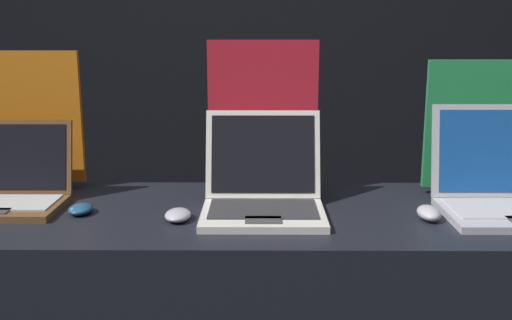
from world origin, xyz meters
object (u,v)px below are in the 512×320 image
(laptop_middle, at_px, (261,190))
(promo_stand_middle, at_px, (261,121))
(mouse_middle, at_px, (176,215))
(mouse_back, at_px, (427,213))
(laptop_back, at_px, (507,188))
(mouse_front, at_px, (79,209))
(promo_stand_front, at_px, (30,124))
(laptop_front, at_px, (8,187))
(promo_stand_back, at_px, (486,131))

(laptop_middle, xyz_separation_m, promo_stand_middle, (0.00, 0.21, 0.17))
(mouse_middle, bearing_deg, mouse_back, 1.01)
(laptop_back, bearing_deg, laptop_middle, -179.65)
(mouse_front, relative_size, promo_stand_middle, 0.19)
(mouse_middle, bearing_deg, mouse_front, 168.67)
(mouse_front, distance_m, laptop_middle, 0.52)
(laptop_middle, distance_m, mouse_middle, 0.25)
(laptop_back, bearing_deg, mouse_middle, -174.59)
(mouse_front, relative_size, promo_stand_front, 0.20)
(laptop_front, height_order, promo_stand_middle, promo_stand_middle)
(laptop_middle, relative_size, laptop_back, 0.90)
(laptop_middle, xyz_separation_m, mouse_back, (0.46, -0.07, -0.05))
(laptop_front, relative_size, laptop_middle, 0.93)
(laptop_middle, bearing_deg, promo_stand_middle, 90.00)
(promo_stand_front, xyz_separation_m, mouse_middle, (0.52, -0.34, -0.20))
(mouse_front, bearing_deg, laptop_back, 1.49)
(laptop_middle, bearing_deg, mouse_middle, -160.16)
(mouse_front, height_order, laptop_back, laptop_back)
(laptop_middle, relative_size, promo_stand_back, 0.84)
(promo_stand_back, bearing_deg, promo_stand_middle, 179.31)
(promo_stand_front, bearing_deg, mouse_back, -15.29)
(mouse_middle, xyz_separation_m, promo_stand_back, (0.94, 0.28, 0.19))
(promo_stand_front, xyz_separation_m, laptop_middle, (0.75, -0.26, -0.15))
(laptop_front, xyz_separation_m, promo_stand_middle, (0.75, 0.16, 0.17))
(laptop_front, xyz_separation_m, promo_stand_back, (1.46, 0.15, 0.14))
(mouse_front, bearing_deg, laptop_front, 161.94)
(mouse_middle, distance_m, promo_stand_middle, 0.43)
(promo_stand_back, bearing_deg, laptop_front, -174.16)
(mouse_front, xyz_separation_m, mouse_middle, (0.29, -0.06, 0.00))
(laptop_front, bearing_deg, promo_stand_back, 5.84)
(mouse_front, bearing_deg, mouse_back, -2.63)
(mouse_front, height_order, promo_stand_front, promo_stand_front)
(mouse_front, height_order, laptop_middle, laptop_middle)
(laptop_back, xyz_separation_m, mouse_back, (-0.25, -0.08, -0.05))
(laptop_back, xyz_separation_m, promo_stand_back, (0.00, 0.19, 0.13))
(laptop_back, bearing_deg, laptop_front, 178.28)
(laptop_front, bearing_deg, laptop_middle, -3.66)
(promo_stand_front, distance_m, mouse_middle, 0.65)
(laptop_back, height_order, mouse_back, laptop_back)
(promo_stand_middle, distance_m, laptop_back, 0.75)
(promo_stand_front, xyz_separation_m, laptop_back, (1.46, -0.25, -0.15))
(laptop_back, relative_size, promo_stand_back, 0.93)
(promo_stand_front, height_order, promo_stand_middle, promo_stand_middle)
(laptop_back, height_order, promo_stand_back, promo_stand_back)
(promo_stand_front, bearing_deg, promo_stand_middle, -4.03)
(mouse_front, xyz_separation_m, promo_stand_back, (1.22, 0.22, 0.19))
(laptop_middle, distance_m, promo_stand_middle, 0.26)
(promo_stand_middle, distance_m, mouse_back, 0.58)
(mouse_front, xyz_separation_m, promo_stand_middle, (0.52, 0.23, 0.22))
(mouse_front, bearing_deg, promo_stand_back, 10.38)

